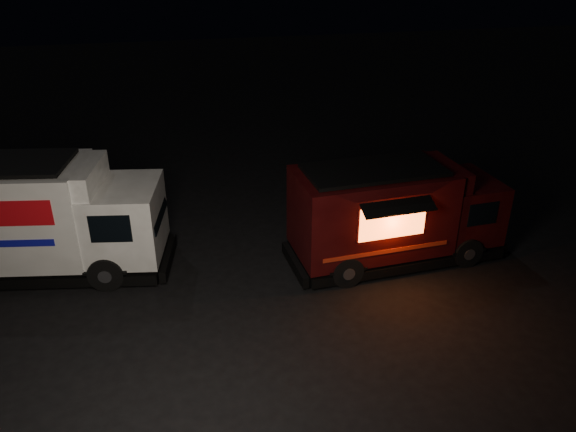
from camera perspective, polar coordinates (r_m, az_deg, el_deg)
The scene contains 3 objects.
ground at distance 13.50m, azimuth -4.54°, elevation -10.49°, with size 80.00×80.00×0.00m, color black.
white_truck at distance 15.99m, azimuth -24.47°, elevation -0.16°, with size 6.90×2.35×3.13m, color white, non-canonical shape.
red_truck at distance 15.50m, azimuth 11.04°, elevation 0.34°, with size 5.97×2.20×2.78m, color #370A0A, non-canonical shape.
Camera 1 is at (-1.39, -10.68, 8.15)m, focal length 35.00 mm.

